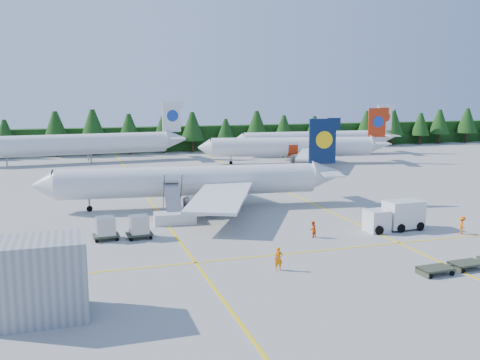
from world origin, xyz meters
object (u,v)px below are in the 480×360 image
object	(u,v)px
airliner_red	(288,147)
service_truck	(394,216)
airliner_navy	(184,182)
airstairs	(174,215)

from	to	relation	value
airliner_red	service_truck	bearing A→B (deg)	-88.64
airliner_navy	airstairs	bearing A→B (deg)	-102.56
airliner_navy	airstairs	size ratio (longest dim) A/B	5.83
airliner_navy	service_truck	world-z (taller)	airliner_navy
airliner_navy	airliner_red	xyz separation A→B (m)	(28.65, 34.99, 0.05)
airstairs	airliner_red	bearing A→B (deg)	58.38
airliner_red	service_truck	world-z (taller)	airliner_red
service_truck	airliner_red	bearing A→B (deg)	77.47
airstairs	airliner_navy	bearing A→B (deg)	75.27
airliner_red	airstairs	size ratio (longest dim) A/B	5.87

